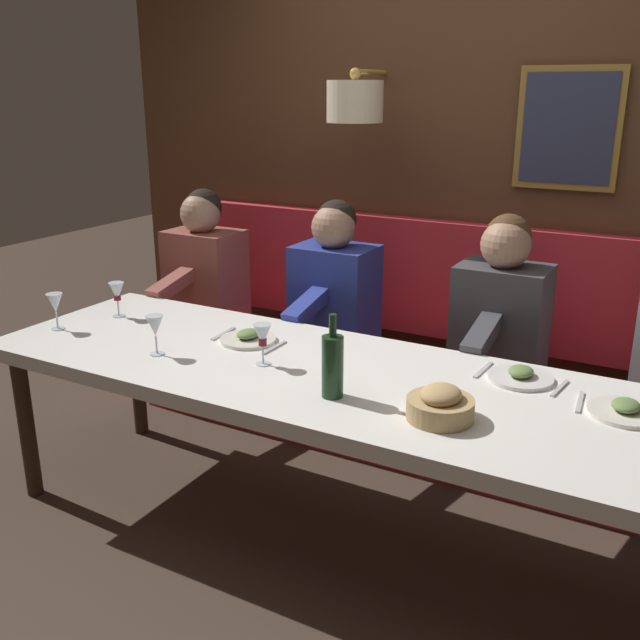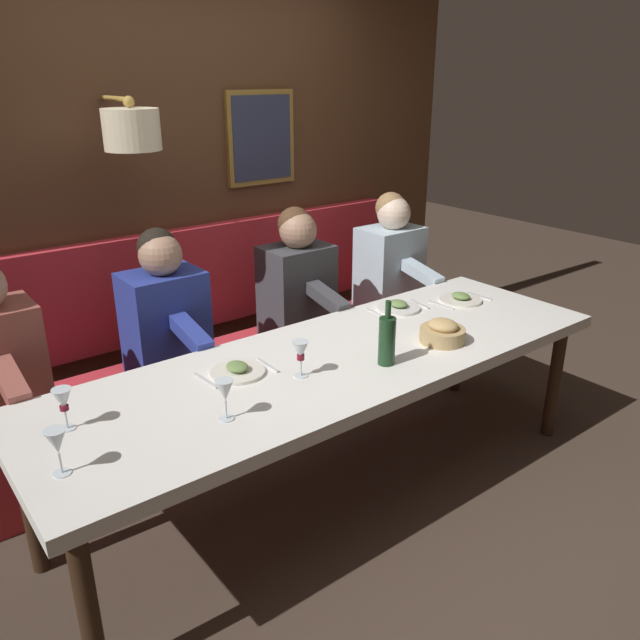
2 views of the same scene
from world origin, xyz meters
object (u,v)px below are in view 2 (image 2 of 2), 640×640
at_px(diner_middle, 165,309).
at_px(wine_glass_0, 301,352).
at_px(wine_glass_2, 57,443).
at_px(diner_near, 297,278).
at_px(wine_glass_3, 63,401).
at_px(wine_glass_1, 225,392).
at_px(diner_nearest, 391,256).
at_px(wine_bottle, 387,340).
at_px(dining_table, 335,369).
at_px(bread_bowl, 443,332).

relative_size(diner_middle, wine_glass_0, 4.82).
relative_size(diner_middle, wine_glass_2, 4.82).
height_order(diner_near, wine_glass_0, diner_near).
bearing_deg(diner_middle, wine_glass_3, 135.56).
bearing_deg(wine_glass_1, diner_nearest, -60.57).
distance_m(diner_near, wine_bottle, 1.12).
bearing_deg(dining_table, wine_glass_2, 96.66).
relative_size(wine_glass_3, bread_bowl, 0.75).
relative_size(diner_nearest, wine_bottle, 2.64).
bearing_deg(wine_bottle, wine_glass_2, 88.12).
xyz_separation_m(wine_glass_0, wine_glass_1, (-0.12, 0.44, 0.00)).
bearing_deg(diner_nearest, wine_bottle, 135.34).
bearing_deg(diner_near, wine_glass_1, 133.79).
height_order(dining_table, diner_middle, diner_middle).
relative_size(wine_glass_0, wine_glass_2, 1.00).
distance_m(dining_table, diner_near, 0.99).
height_order(wine_bottle, bread_bowl, wine_bottle).
xyz_separation_m(wine_glass_0, wine_bottle, (-0.13, -0.38, 0.00)).
relative_size(diner_middle, bread_bowl, 3.60).
relative_size(dining_table, diner_middle, 3.58).
bearing_deg(dining_table, diner_near, -25.82).
bearing_deg(wine_glass_1, dining_table, -75.37).
relative_size(dining_table, wine_glass_3, 17.27).
bearing_deg(diner_nearest, dining_table, 126.33).
relative_size(wine_glass_3, wine_bottle, 0.55).
bearing_deg(wine_glass_3, diner_nearest, -72.26).
distance_m(diner_nearest, diner_middle, 1.63).
height_order(diner_near, diner_middle, same).
xyz_separation_m(diner_middle, wine_bottle, (-1.08, -0.56, 0.04)).
bearing_deg(wine_glass_2, wine_glass_0, -85.12).
height_order(wine_glass_0, wine_glass_1, same).
xyz_separation_m(dining_table, wine_bottle, (-0.20, -0.13, 0.18)).
height_order(diner_nearest, wine_bottle, diner_nearest).
relative_size(wine_glass_0, wine_bottle, 0.55).
bearing_deg(dining_table, diner_middle, 25.97).
xyz_separation_m(diner_nearest, diner_near, (0.00, 0.77, 0.00)).
distance_m(diner_near, diner_middle, 0.86).
xyz_separation_m(diner_nearest, wine_glass_0, (-0.94, 1.44, 0.04)).
height_order(diner_middle, bread_bowl, diner_middle).
relative_size(dining_table, diner_nearest, 3.58).
height_order(diner_near, bread_bowl, diner_near).
relative_size(dining_table, wine_glass_0, 17.27).
height_order(wine_glass_2, bread_bowl, wine_glass_2).
bearing_deg(bread_bowl, wine_glass_2, 88.95).
bearing_deg(wine_glass_0, wine_glass_1, 104.93).
height_order(diner_nearest, bread_bowl, diner_nearest).
relative_size(diner_middle, wine_bottle, 2.64).
bearing_deg(wine_glass_1, diner_near, -46.21).
bearing_deg(diner_nearest, wine_glass_3, 107.74).
relative_size(diner_near, wine_bottle, 2.64).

